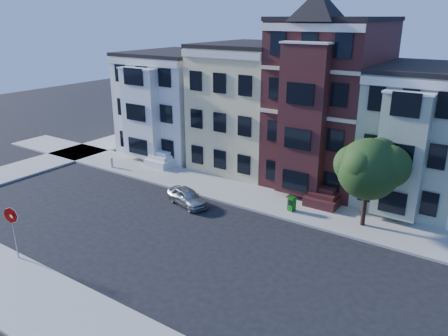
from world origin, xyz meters
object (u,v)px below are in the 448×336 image
Objects in this scene: parked_car at (187,197)px; stop_sign at (14,230)px; street_tree at (368,173)px; fire_hydrant at (112,163)px; newspaper_box at (292,204)px.

stop_sign reaches higher than parked_car.
street_tree reaches higher than fire_hydrant.
street_tree is 21.31m from fire_hydrant.
parked_car is (-11.04, -3.44, -2.94)m from street_tree.
stop_sign is at bearing -109.83° from newspaper_box.
stop_sign is at bearing -134.60° from street_tree.
street_tree reaches higher than parked_car.
fire_hydrant is at bearing 126.78° from stop_sign.
parked_car is 11.19m from stop_sign.
newspaper_box is 16.53m from fire_hydrant.
street_tree reaches higher than stop_sign.
stop_sign is (-2.93, -10.73, 1.21)m from parked_car.
street_tree is 5.42m from newspaper_box.
newspaper_box is at bearing 2.05° from fire_hydrant.
fire_hydrant is (-21.06, -1.17, -3.05)m from street_tree.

